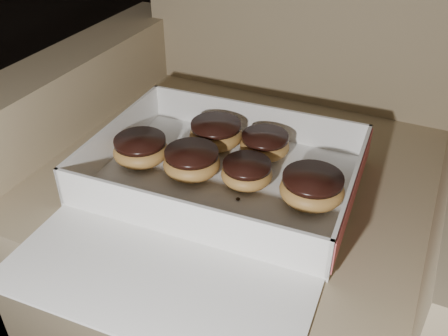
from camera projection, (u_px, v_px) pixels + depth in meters
armchair at (256, 196)px, 1.02m from camera, size 0.89×0.75×0.93m
bakery_box at (215, 190)px, 0.81m from camera, size 0.45×0.53×0.07m
donut_a at (247, 173)px, 0.82m from camera, size 0.09×0.09×0.04m
donut_b at (312, 188)px, 0.78m from camera, size 0.10×0.10×0.05m
donut_c at (265, 145)px, 0.89m from camera, size 0.09×0.09×0.04m
donut_d at (141, 150)px, 0.88m from camera, size 0.10×0.10×0.05m
donut_e at (192, 162)px, 0.84m from camera, size 0.10×0.10×0.05m
donut_f at (216, 134)px, 0.92m from camera, size 0.10×0.10×0.05m
crumb_a at (238, 199)px, 0.80m from camera, size 0.01×0.01×0.00m
crumb_b at (168, 172)px, 0.86m from camera, size 0.01×0.01×0.00m
crumb_c at (92, 195)px, 0.81m from camera, size 0.01×0.01×0.00m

